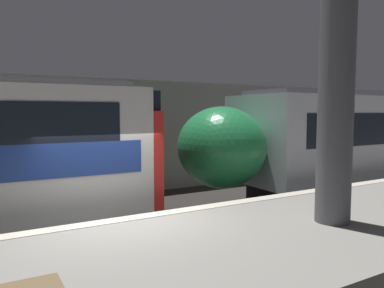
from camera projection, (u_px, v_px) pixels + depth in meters
name	position (u px, v px, depth m)	size (l,w,h in m)	color
ground_plane	(121.00, 278.00, 6.63)	(120.00, 120.00, 0.00)	#282623
station_rear_barrier	(52.00, 140.00, 12.08)	(50.00, 0.15, 4.10)	#9E998E
support_pillar_near	(336.00, 111.00, 6.14)	(0.57, 0.57, 3.72)	#56565B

